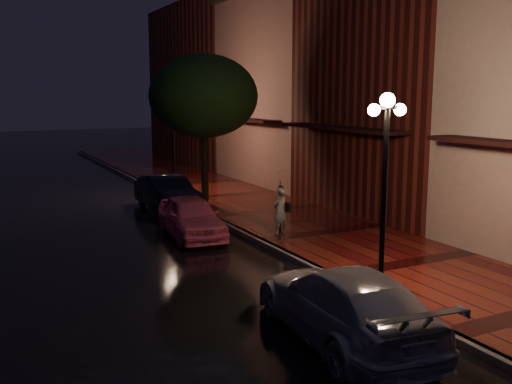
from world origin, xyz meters
TOP-DOWN VIEW (x-y plane):
  - ground at (0.00, 0.00)m, footprint 120.00×120.00m
  - sidewalk at (2.25, 0.00)m, footprint 4.50×60.00m
  - curb at (0.00, 0.00)m, footprint 0.25×60.00m
  - storefront_mid at (7.00, 2.00)m, footprint 5.00×8.00m
  - storefront_far at (7.00, 10.00)m, footprint 5.00×8.00m
  - storefront_extra at (7.00, 20.00)m, footprint 5.00×12.00m
  - streetlamp_near at (0.35, -5.00)m, footprint 0.96×0.36m
  - streetlamp_far at (0.35, 9.00)m, footprint 0.96×0.36m
  - street_tree at (0.61, 5.99)m, footprint 4.16×4.16m
  - pink_car at (-1.52, 1.91)m, footprint 1.84×3.89m
  - navy_car at (-0.88, 6.14)m, footprint 1.62×4.14m
  - silver_car at (-1.73, -6.51)m, footprint 2.39×4.84m
  - woman_with_umbrella at (0.82, 0.37)m, footprint 0.85×0.87m
  - parking_meter at (1.00, 0.70)m, footprint 0.16×0.13m

SIDE VIEW (x-z plane):
  - ground at x=0.00m, z-range 0.00..0.00m
  - sidewalk at x=2.25m, z-range 0.00..0.15m
  - curb at x=0.00m, z-range 0.00..0.15m
  - pink_car at x=-1.52m, z-range 0.00..1.29m
  - navy_car at x=-0.88m, z-range 0.00..1.34m
  - silver_car at x=-1.73m, z-range 0.00..1.35m
  - parking_meter at x=1.00m, z-range 0.31..1.77m
  - woman_with_umbrella at x=0.82m, z-range 0.48..2.54m
  - streetlamp_near at x=0.35m, z-range 0.45..4.76m
  - streetlamp_far at x=0.35m, z-range 0.45..4.76m
  - street_tree at x=0.61m, z-range 1.34..7.14m
  - storefront_far at x=7.00m, z-range 0.00..9.00m
  - storefront_extra at x=7.00m, z-range 0.00..10.00m
  - storefront_mid at x=7.00m, z-range 0.00..11.00m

